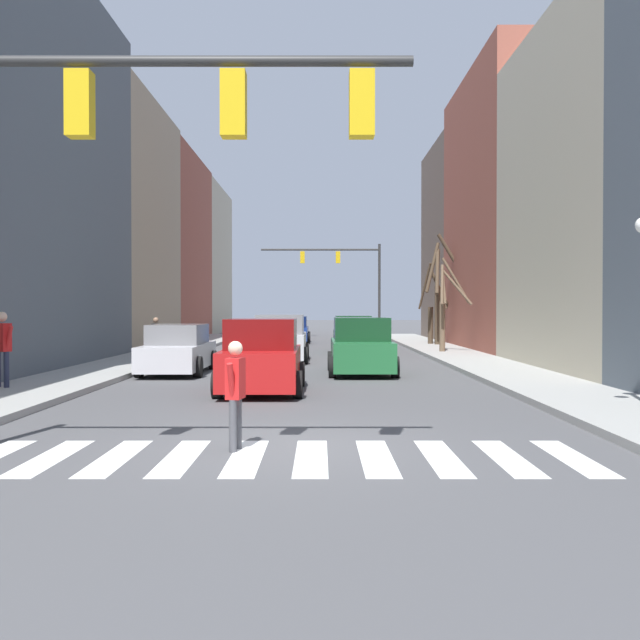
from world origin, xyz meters
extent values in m
plane|color=#4C4C4F|center=(0.00, 0.00, 0.00)|extent=(240.00, 240.00, 0.00)
cube|color=tan|center=(-10.67, 27.30, 6.26)|extent=(6.00, 11.55, 12.53)
cube|color=#934C3D|center=(-10.67, 39.48, 6.17)|extent=(6.00, 12.81, 12.34)
cube|color=#BCB299|center=(-10.67, 52.38, 6.10)|extent=(6.00, 12.98, 12.20)
cube|color=#BCB299|center=(10.67, 13.28, 5.72)|extent=(6.00, 11.31, 11.43)
cube|color=#934C3D|center=(10.67, 25.34, 6.71)|extent=(6.00, 12.81, 13.42)
cube|color=#66564C|center=(10.67, 36.52, 6.17)|extent=(6.00, 9.56, 12.33)
cube|color=white|center=(-3.15, -0.84, 0.00)|extent=(0.45, 2.60, 0.01)
cube|color=white|center=(-2.25, -0.84, 0.00)|extent=(0.45, 2.60, 0.01)
cube|color=white|center=(-1.35, -0.84, 0.00)|extent=(0.45, 2.60, 0.01)
cube|color=white|center=(-0.45, -0.84, 0.00)|extent=(0.45, 2.60, 0.01)
cube|color=white|center=(0.45, -0.84, 0.00)|extent=(0.45, 2.60, 0.01)
cube|color=white|center=(1.35, -0.84, 0.00)|extent=(0.45, 2.60, 0.01)
cube|color=white|center=(2.25, -0.84, 0.00)|extent=(0.45, 2.60, 0.01)
cube|color=white|center=(3.15, -0.84, 0.00)|extent=(0.45, 2.60, 0.01)
cube|color=white|center=(4.05, -0.84, 0.00)|extent=(0.45, 2.60, 0.01)
cylinder|color=#2D2D2D|center=(-1.52, -1.52, 5.23)|extent=(6.57, 0.14, 0.14)
cube|color=yellow|center=(-2.51, -1.52, 4.68)|extent=(0.32, 0.28, 0.84)
cube|color=yellow|center=(-0.54, -1.52, 4.68)|extent=(0.32, 0.28, 0.84)
cube|color=yellow|center=(1.11, -1.52, 4.68)|extent=(0.32, 0.28, 0.84)
cylinder|color=#2D2D2D|center=(4.80, 42.17, 3.32)|extent=(0.18, 0.18, 6.65)
cylinder|color=#2D2D2D|center=(0.59, 42.17, 6.25)|extent=(8.43, 0.14, 0.14)
cube|color=yellow|center=(1.85, 42.17, 5.70)|extent=(0.32, 0.28, 0.84)
cube|color=yellow|center=(-0.68, 42.17, 5.70)|extent=(0.32, 0.28, 0.84)
cube|color=navy|center=(-1.08, 33.53, 0.56)|extent=(1.84, 4.85, 0.77)
cube|color=#0E1C46|center=(-1.08, 33.53, 1.27)|extent=(1.70, 2.52, 0.63)
cylinder|color=black|center=(-0.14, 32.03, 0.32)|extent=(0.22, 0.64, 0.64)
cylinder|color=black|center=(-2.02, 32.03, 0.32)|extent=(0.22, 0.64, 0.64)
cylinder|color=black|center=(-0.14, 35.04, 0.32)|extent=(0.22, 0.64, 0.64)
cylinder|color=black|center=(-2.02, 35.04, 0.32)|extent=(0.22, 0.64, 0.64)
cube|color=#236B38|center=(2.12, 23.86, 0.60)|extent=(1.76, 4.40, 0.85)
cube|color=#133A1E|center=(2.12, 23.86, 1.37)|extent=(1.62, 2.29, 0.69)
cylinder|color=black|center=(1.22, 25.23, 0.32)|extent=(0.22, 0.64, 0.64)
cylinder|color=black|center=(3.02, 25.23, 0.32)|extent=(0.22, 0.64, 0.64)
cylinder|color=black|center=(1.22, 22.50, 0.32)|extent=(0.22, 0.64, 0.64)
cylinder|color=black|center=(3.02, 22.50, 0.32)|extent=(0.22, 0.64, 0.64)
cube|color=silver|center=(-3.94, 12.58, 0.55)|extent=(1.73, 4.88, 0.76)
cube|color=slate|center=(-3.94, 12.58, 1.24)|extent=(1.59, 2.54, 0.62)
cylinder|color=black|center=(-4.82, 14.09, 0.32)|extent=(0.22, 0.64, 0.64)
cylinder|color=black|center=(-3.06, 14.09, 0.32)|extent=(0.22, 0.64, 0.64)
cylinder|color=black|center=(-4.82, 11.07, 0.32)|extent=(0.22, 0.64, 0.64)
cylinder|color=black|center=(-3.06, 11.07, 0.32)|extent=(0.22, 0.64, 0.64)
cube|color=silver|center=(-0.97, 17.92, 0.63)|extent=(1.93, 4.77, 0.90)
cube|color=slate|center=(-0.97, 17.92, 1.45)|extent=(1.78, 2.48, 0.74)
cylinder|color=black|center=(0.01, 16.45, 0.32)|extent=(0.22, 0.64, 0.64)
cylinder|color=black|center=(-1.96, 16.45, 0.32)|extent=(0.22, 0.64, 0.64)
cylinder|color=black|center=(0.01, 19.40, 0.32)|extent=(0.22, 0.64, 0.64)
cylinder|color=black|center=(-1.96, 19.40, 0.32)|extent=(0.22, 0.64, 0.64)
cube|color=#236B38|center=(1.87, 12.32, 0.62)|extent=(1.83, 4.32, 0.88)
cube|color=#133A1E|center=(1.87, 12.32, 1.42)|extent=(1.68, 2.25, 0.72)
cylinder|color=black|center=(0.94, 13.66, 0.32)|extent=(0.22, 0.64, 0.64)
cylinder|color=black|center=(2.80, 13.66, 0.32)|extent=(0.22, 0.64, 0.64)
cylinder|color=black|center=(0.94, 10.99, 0.32)|extent=(0.22, 0.64, 0.64)
cylinder|color=black|center=(2.80, 10.99, 0.32)|extent=(0.22, 0.64, 0.64)
cube|color=red|center=(-0.86, 7.25, 0.62)|extent=(1.80, 4.19, 0.90)
cube|color=maroon|center=(-0.86, 7.25, 1.44)|extent=(1.66, 2.18, 0.73)
cylinder|color=black|center=(0.06, 5.95, 0.32)|extent=(0.22, 0.64, 0.64)
cylinder|color=black|center=(-1.78, 5.95, 0.32)|extent=(0.22, 0.64, 0.64)
cylinder|color=black|center=(0.06, 8.54, 0.32)|extent=(0.22, 0.64, 0.64)
cylinder|color=black|center=(-1.78, 8.54, 0.32)|extent=(0.22, 0.64, 0.64)
cylinder|color=#4C4C51|center=(-0.63, -0.18, 0.38)|extent=(0.11, 0.11, 0.75)
cylinder|color=#4C4C51|center=(-0.68, -0.45, 0.38)|extent=(0.11, 0.11, 0.75)
cube|color=red|center=(-0.66, -0.31, 1.05)|extent=(0.27, 0.40, 0.59)
sphere|color=beige|center=(-0.66, -0.31, 1.48)|extent=(0.21, 0.21, 0.21)
cylinder|color=red|center=(-0.62, -0.11, 1.01)|extent=(0.12, 0.27, 0.57)
cylinder|color=red|center=(-0.69, -0.52, 1.01)|extent=(0.12, 0.27, 0.57)
cylinder|color=black|center=(-5.70, 17.13, 0.52)|extent=(0.11, 0.11, 0.75)
cylinder|color=black|center=(-5.54, 16.92, 0.52)|extent=(0.11, 0.11, 0.75)
cube|color=black|center=(-5.62, 17.02, 1.19)|extent=(0.39, 0.42, 0.59)
sphere|color=#8C664C|center=(-5.62, 17.02, 1.62)|extent=(0.21, 0.21, 0.21)
cylinder|color=black|center=(-5.75, 17.19, 1.15)|extent=(0.22, 0.25, 0.57)
cylinder|color=black|center=(-5.49, 16.86, 1.15)|extent=(0.22, 0.25, 0.57)
cylinder|color=#282D47|center=(-7.27, 7.05, 0.58)|extent=(0.13, 0.13, 0.87)
cylinder|color=#282D47|center=(-7.00, 6.89, 0.58)|extent=(0.13, 0.13, 0.87)
cube|color=red|center=(-7.14, 6.97, 1.36)|extent=(0.49, 0.43, 0.68)
sphere|color=beige|center=(-7.14, 6.97, 1.86)|extent=(0.24, 0.24, 0.24)
cylinder|color=red|center=(-6.93, 6.84, 1.31)|extent=(0.30, 0.24, 0.66)
cylinder|color=brown|center=(6.02, 22.12, 1.26)|extent=(0.26, 0.26, 2.22)
cylinder|color=brown|center=(5.94, 21.73, 3.11)|extent=(0.28, 0.92, 1.80)
cylinder|color=brown|center=(6.61, 22.08, 3.30)|extent=(1.28, 0.23, 2.06)
cylinder|color=brown|center=(6.62, 21.88, 3.00)|extent=(1.29, 0.65, 1.62)
cylinder|color=brown|center=(6.04, 21.87, 2.98)|extent=(0.17, 0.64, 1.46)
cylinder|color=#473828|center=(6.85, 28.59, 1.69)|extent=(0.37, 0.37, 3.08)
cylinder|color=#473828|center=(6.67, 27.71, 4.00)|extent=(0.53, 1.91, 2.53)
cylinder|color=#473828|center=(6.94, 29.23, 4.05)|extent=(0.32, 1.42, 2.28)
cylinder|color=#473828|center=(7.79, 28.63, 4.47)|extent=(2.05, 0.27, 3.17)
cylinder|color=#473828|center=(6.50, 28.26, 4.22)|extent=(0.88, 0.83, 2.70)
cylinder|color=#473828|center=(6.55, 29.30, 1.15)|extent=(0.28, 0.28, 1.99)
cylinder|color=#473828|center=(6.30, 29.72, 3.28)|extent=(0.61, 0.95, 2.53)
cylinder|color=#473828|center=(7.24, 29.89, 2.93)|extent=(1.44, 1.37, 2.23)
cylinder|color=#473828|center=(6.96, 29.19, 3.15)|extent=(0.95, 0.37, 2.29)
camera|label=1|loc=(0.57, -11.13, 2.06)|focal=42.00mm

